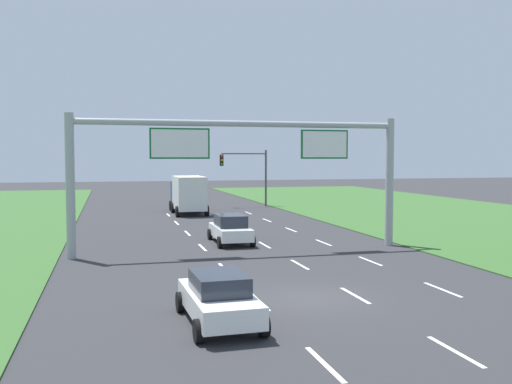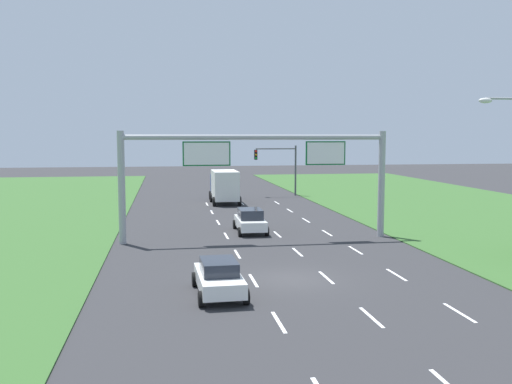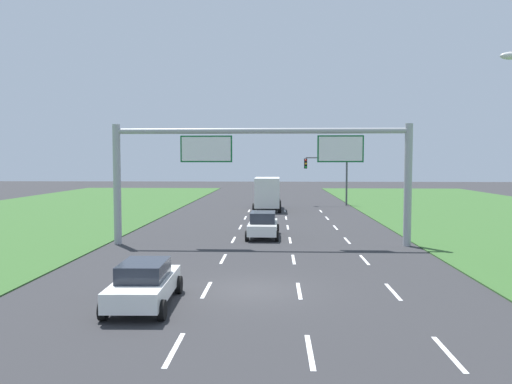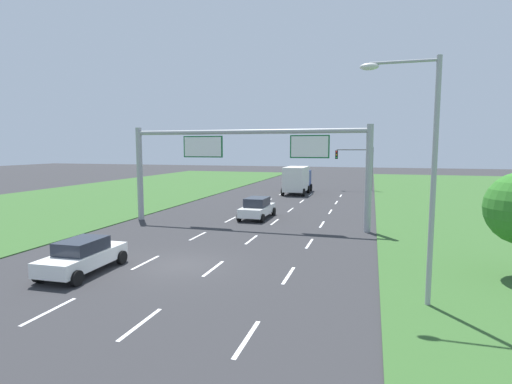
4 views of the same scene
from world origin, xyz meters
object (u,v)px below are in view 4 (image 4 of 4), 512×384
(car_lead_silver, at_px, (257,208))
(sign_gantry, at_px, (246,157))
(car_near_red, at_px, (83,256))
(traffic_light_mast, at_px, (357,161))
(street_lamp, at_px, (422,160))
(box_truck, at_px, (298,179))

(car_lead_silver, xyz_separation_m, sign_gantry, (0.04, -2.99, 4.05))
(car_near_red, bearing_deg, car_lead_silver, 75.00)
(traffic_light_mast, relative_size, street_lamp, 0.66)
(car_near_red, xyz_separation_m, car_lead_silver, (3.60, 15.32, 0.06))
(box_truck, bearing_deg, car_lead_silver, -89.69)
(car_lead_silver, relative_size, street_lamp, 0.53)
(car_lead_silver, bearing_deg, sign_gantry, -88.44)
(car_near_red, relative_size, car_lead_silver, 0.96)
(box_truck, distance_m, sign_gantry, 20.92)
(car_lead_silver, relative_size, traffic_light_mast, 0.80)
(car_near_red, distance_m, box_truck, 33.22)
(box_truck, relative_size, street_lamp, 0.83)
(box_truck, height_order, street_lamp, street_lamp)
(car_lead_silver, relative_size, sign_gantry, 0.26)
(car_near_red, bearing_deg, sign_gantry, 71.77)
(box_truck, relative_size, traffic_light_mast, 1.27)
(car_near_red, height_order, sign_gantry, sign_gantry)
(car_near_red, xyz_separation_m, traffic_light_mast, (10.24, 38.59, 3.10))
(box_truck, distance_m, traffic_light_mast, 8.94)
(car_lead_silver, height_order, street_lamp, street_lamp)
(car_lead_silver, bearing_deg, traffic_light_mast, 74.87)
(street_lamp, bearing_deg, traffic_light_mast, 95.22)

